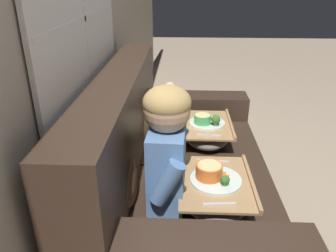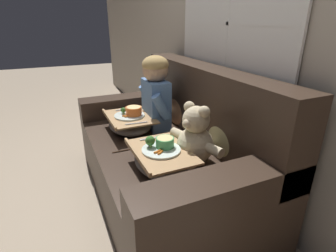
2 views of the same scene
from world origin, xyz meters
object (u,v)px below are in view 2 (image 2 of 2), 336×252
object	(u,v)px
teddy_bear	(195,138)
throw_pillow_behind_teddy	(223,133)
lap_tray_child	(130,122)
lap_tray_teddy	(161,159)
throw_pillow_behind_child	(178,105)
child_figure	(156,89)
couch	(171,153)

from	to	relation	value
teddy_bear	throw_pillow_behind_teddy	bearing A→B (deg)	90.40
lap_tray_child	lap_tray_teddy	bearing A→B (deg)	-0.08
throw_pillow_behind_child	teddy_bear	xyz separation A→B (m)	(0.67, -0.22, 0.00)
throw_pillow_behind_child	throw_pillow_behind_teddy	size ratio (longest dim) A/B	1.07
lap_tray_teddy	throw_pillow_behind_teddy	bearing A→B (deg)	89.82
throw_pillow_behind_child	child_figure	distance (m)	0.27
couch	teddy_bear	distance (m)	0.43
throw_pillow_behind_teddy	teddy_bear	bearing A→B (deg)	-89.60
throw_pillow_behind_teddy	child_figure	distance (m)	0.72
throw_pillow_behind_child	lap_tray_teddy	size ratio (longest dim) A/B	0.78
throw_pillow_behind_child	child_figure	world-z (taller)	child_figure
couch	lap_tray_teddy	size ratio (longest dim) A/B	3.81
throw_pillow_behind_teddy	teddy_bear	xyz separation A→B (m)	(0.00, -0.22, 0.00)
child_figure	lap_tray_teddy	distance (m)	0.75
couch	lap_tray_child	distance (m)	0.44
throw_pillow_behind_child	lap_tray_child	xyz separation A→B (m)	(0.00, -0.45, -0.09)
throw_pillow_behind_teddy	lap_tray_teddy	bearing A→B (deg)	-90.18
throw_pillow_behind_teddy	child_figure	world-z (taller)	child_figure
throw_pillow_behind_child	teddy_bear	distance (m)	0.70
throw_pillow_behind_child	throw_pillow_behind_teddy	bearing A→B (deg)	0.00
teddy_bear	child_figure	bearing A→B (deg)	179.64
child_figure	lap_tray_child	world-z (taller)	child_figure
couch	lap_tray_teddy	bearing A→B (deg)	-33.57
throw_pillow_behind_child	throw_pillow_behind_teddy	xyz separation A→B (m)	(0.67, 0.00, 0.00)
throw_pillow_behind_child	lap_tray_teddy	xyz separation A→B (m)	(0.67, -0.45, -0.09)
throw_pillow_behind_teddy	throw_pillow_behind_child	bearing A→B (deg)	180.00
lap_tray_child	teddy_bear	bearing A→B (deg)	18.88
throw_pillow_behind_teddy	lap_tray_child	world-z (taller)	throw_pillow_behind_teddy
couch	teddy_bear	bearing A→B (deg)	1.53
lap_tray_child	throw_pillow_behind_child	bearing A→B (deg)	90.08
throw_pillow_behind_teddy	teddy_bear	world-z (taller)	teddy_bear
couch	child_figure	xyz separation A→B (m)	(-0.33, 0.01, 0.43)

